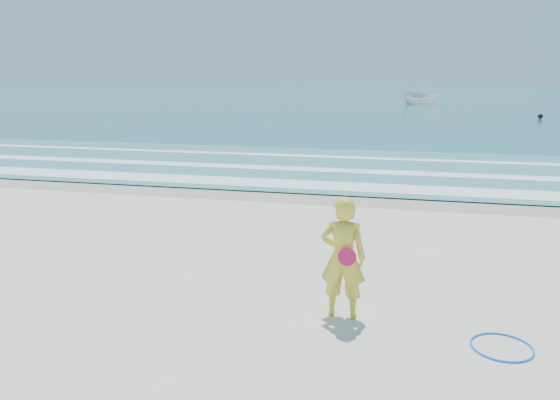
# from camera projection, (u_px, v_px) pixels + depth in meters

# --- Properties ---
(ground) EXTENTS (400.00, 400.00, 0.00)m
(ground) POSITION_uv_depth(u_px,v_px,m) (228.00, 328.00, 7.97)
(ground) COLOR silver
(ground) RESTS_ON ground
(wet_sand) EXTENTS (400.00, 2.40, 0.00)m
(wet_sand) POSITION_uv_depth(u_px,v_px,m) (323.00, 196.00, 16.50)
(wet_sand) COLOR #B2A893
(wet_sand) RESTS_ON ground
(ocean) EXTENTS (400.00, 190.00, 0.04)m
(ocean) POSITION_uv_depth(u_px,v_px,m) (398.00, 91.00, 107.49)
(ocean) COLOR #19727F
(ocean) RESTS_ON ground
(shallow) EXTENTS (400.00, 10.00, 0.01)m
(shallow) POSITION_uv_depth(u_px,v_px,m) (343.00, 167.00, 21.23)
(shallow) COLOR #59B7AD
(shallow) RESTS_ON ocean
(foam_near) EXTENTS (400.00, 1.40, 0.01)m
(foam_near) POSITION_uv_depth(u_px,v_px,m) (329.00, 186.00, 17.72)
(foam_near) COLOR white
(foam_near) RESTS_ON shallow
(foam_mid) EXTENTS (400.00, 0.90, 0.01)m
(foam_mid) POSITION_uv_depth(u_px,v_px,m) (340.00, 170.00, 20.47)
(foam_mid) COLOR white
(foam_mid) RESTS_ON shallow
(foam_far) EXTENTS (400.00, 0.60, 0.01)m
(foam_far) POSITION_uv_depth(u_px,v_px,m) (349.00, 157.00, 23.60)
(foam_far) COLOR white
(foam_far) RESTS_ON shallow
(hoop) EXTENTS (1.09, 1.09, 0.03)m
(hoop) POSITION_uv_depth(u_px,v_px,m) (502.00, 347.00, 7.38)
(hoop) COLOR #0D6FF8
(hoop) RESTS_ON ground
(boat) EXTENTS (4.57, 2.57, 1.67)m
(boat) POSITION_uv_depth(u_px,v_px,m) (423.00, 97.00, 61.60)
(boat) COLOR silver
(boat) RESTS_ON ocean
(buoy) EXTENTS (0.41, 0.41, 0.41)m
(buoy) POSITION_uv_depth(u_px,v_px,m) (540.00, 116.00, 43.39)
(buoy) COLOR black
(buoy) RESTS_ON ocean
(woman) EXTENTS (0.70, 0.47, 1.88)m
(woman) POSITION_uv_depth(u_px,v_px,m) (343.00, 258.00, 8.15)
(woman) COLOR gold
(woman) RESTS_ON ground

